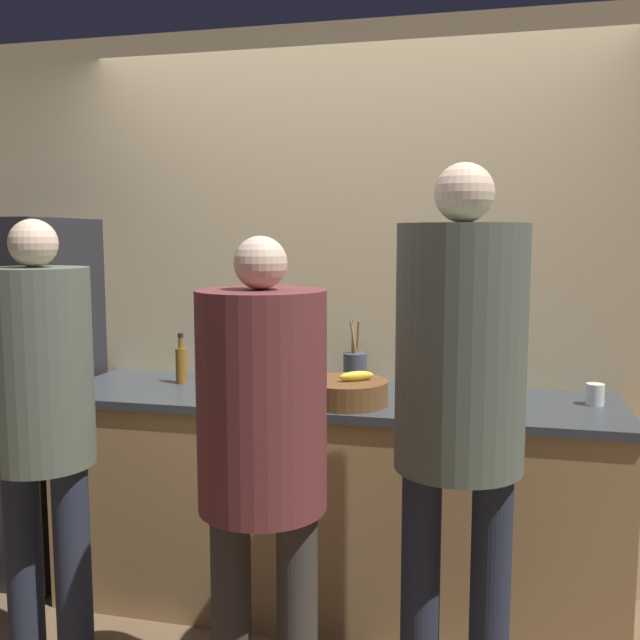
# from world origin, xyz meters

# --- Properties ---
(wall_back) EXTENTS (5.20, 0.06, 2.60)m
(wall_back) POSITION_xyz_m (0.00, 0.74, 1.30)
(wall_back) COLOR #D6BC8C
(wall_back) RESTS_ON ground_plane
(counter) EXTENTS (2.41, 0.72, 0.95)m
(counter) POSITION_xyz_m (0.00, 0.39, 0.48)
(counter) COLOR tan
(counter) RESTS_ON ground_plane
(refrigerator) EXTENTS (0.61, 0.64, 1.71)m
(refrigerator) POSITION_xyz_m (-1.57, 0.41, 0.86)
(refrigerator) COLOR #232328
(refrigerator) RESTS_ON ground_plane
(person_left) EXTENTS (0.37, 0.37, 1.69)m
(person_left) POSITION_xyz_m (-0.90, -0.37, 1.02)
(person_left) COLOR #232838
(person_left) RESTS_ON ground_plane
(person_center) EXTENTS (0.40, 0.40, 1.63)m
(person_center) POSITION_xyz_m (-0.02, -0.51, 1.00)
(person_center) COLOR #38332D
(person_center) RESTS_ON ground_plane
(person_right) EXTENTS (0.41, 0.41, 1.86)m
(person_right) POSITION_xyz_m (0.57, -0.31, 1.15)
(person_right) COLOR #232838
(person_right) RESTS_ON ground_plane
(fruit_bowl) EXTENTS (0.34, 0.34, 0.14)m
(fruit_bowl) POSITION_xyz_m (0.09, 0.22, 1.00)
(fruit_bowl) COLOR brown
(fruit_bowl) RESTS_ON counter
(utensil_crock) EXTENTS (0.11, 0.11, 0.30)m
(utensil_crock) POSITION_xyz_m (0.06, 0.59, 1.03)
(utensil_crock) COLOR #3D424C
(utensil_crock) RESTS_ON counter
(bottle_dark) EXTENTS (0.05, 0.05, 0.20)m
(bottle_dark) POSITION_xyz_m (0.62, 0.21, 1.03)
(bottle_dark) COLOR #333338
(bottle_dark) RESTS_ON counter
(bottle_amber) EXTENTS (0.05, 0.05, 0.24)m
(bottle_amber) POSITION_xyz_m (-0.73, 0.44, 1.04)
(bottle_amber) COLOR brown
(bottle_amber) RESTS_ON counter
(cup_white) EXTENTS (0.07, 0.07, 0.09)m
(cup_white) POSITION_xyz_m (1.08, 0.44, 1.00)
(cup_white) COLOR white
(cup_white) RESTS_ON counter
(potted_plant) EXTENTS (0.13, 0.13, 0.21)m
(potted_plant) POSITION_xyz_m (-0.45, 0.54, 1.06)
(potted_plant) COLOR beige
(potted_plant) RESTS_ON counter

